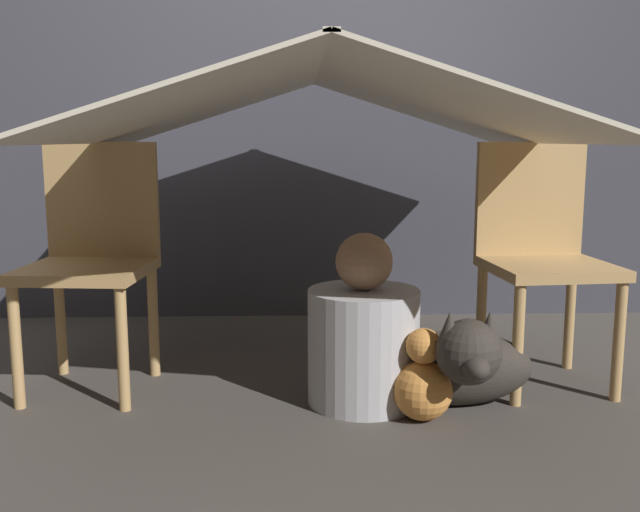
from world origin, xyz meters
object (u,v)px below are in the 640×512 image
(chair_left, at_px, (93,253))
(person_front, at_px, (363,337))
(dog, at_px, (457,364))
(chair_right, at_px, (541,250))

(chair_left, xyz_separation_m, person_front, (0.91, -0.21, -0.25))
(chair_left, xyz_separation_m, dog, (1.19, -0.28, -0.31))
(chair_left, height_order, person_front, chair_left)
(chair_right, xyz_separation_m, person_front, (-0.64, -0.21, -0.25))
(person_front, bearing_deg, dog, -15.08)
(chair_right, distance_m, dog, 0.55)
(person_front, distance_m, dog, 0.31)
(chair_right, distance_m, person_front, 0.71)
(chair_left, distance_m, person_front, 0.96)
(chair_left, bearing_deg, chair_right, 4.97)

